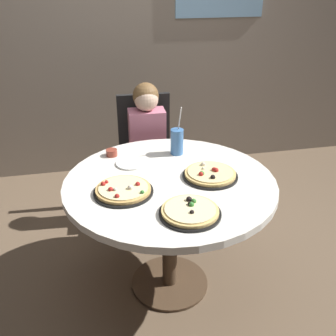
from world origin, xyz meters
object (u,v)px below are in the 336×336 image
object	(u,v)px
pizza_pepperoni	(190,211)
pizza_veggie	(210,174)
plate_small	(131,163)
diner_child	(149,166)
pizza_cheese	(123,190)
sauce_bowl	(112,153)
dining_table	(170,196)
chair_wooden	(146,150)
soda_cup	(177,142)

from	to	relation	value
pizza_pepperoni	pizza_veggie	bearing A→B (deg)	58.74
plate_small	pizza_veggie	bearing A→B (deg)	-31.52
diner_child	pizza_cheese	bearing A→B (deg)	-108.16
pizza_cheese	pizza_pepperoni	world-z (taller)	same
diner_child	sauce_bowl	distance (m)	0.52
plate_small	pizza_pepperoni	bearing A→B (deg)	-70.67
dining_table	chair_wooden	world-z (taller)	chair_wooden
pizza_veggie	soda_cup	size ratio (longest dim) A/B	1.00
dining_table	sauce_bowl	xyz separation A→B (m)	(-0.29, 0.38, 0.12)
dining_table	plate_small	size ratio (longest dim) A/B	6.47
diner_child	pizza_cheese	xyz separation A→B (m)	(-0.26, -0.80, 0.28)
pizza_veggie	plate_small	bearing A→B (deg)	148.48
pizza_cheese	pizza_pepperoni	bearing A→B (deg)	-42.49
soda_cup	plate_small	world-z (taller)	soda_cup
chair_wooden	dining_table	bearing A→B (deg)	-90.21
soda_cup	diner_child	bearing A→B (deg)	107.16
plate_small	diner_child	bearing A→B (deg)	69.10
dining_table	pizza_cheese	bearing A→B (deg)	-162.65
sauce_bowl	plate_small	bearing A→B (deg)	-53.90
chair_wooden	plate_small	world-z (taller)	chair_wooden
chair_wooden	diner_child	distance (m)	0.19
diner_child	soda_cup	bearing A→B (deg)	-72.84
diner_child	soda_cup	distance (m)	0.53
diner_child	pizza_veggie	distance (m)	0.81
pizza_veggie	plate_small	world-z (taller)	pizza_veggie
diner_child	sauce_bowl	bearing A→B (deg)	-130.53
pizza_cheese	soda_cup	world-z (taller)	soda_cup
chair_wooden	soda_cup	xyz separation A→B (m)	(0.11, -0.57, 0.30)
soda_cup	dining_table	bearing A→B (deg)	-109.37
pizza_cheese	sauce_bowl	size ratio (longest dim) A/B	4.44
diner_child	soda_cup	size ratio (longest dim) A/B	3.53
dining_table	plate_small	world-z (taller)	plate_small
sauce_bowl	dining_table	bearing A→B (deg)	-53.22
diner_child	pizza_cheese	world-z (taller)	diner_child
pizza_cheese	sauce_bowl	bearing A→B (deg)	92.72
sauce_bowl	pizza_cheese	bearing A→B (deg)	-87.28
dining_table	pizza_cheese	world-z (taller)	pizza_cheese
pizza_pepperoni	plate_small	bearing A→B (deg)	109.33
dining_table	pizza_veggie	bearing A→B (deg)	-2.42
pizza_veggie	pizza_cheese	size ratio (longest dim) A/B	0.99
pizza_cheese	pizza_pepperoni	size ratio (longest dim) A/B	1.05
pizza_cheese	soda_cup	size ratio (longest dim) A/B	1.01
pizza_veggie	sauce_bowl	size ratio (longest dim) A/B	4.40
pizza_pepperoni	sauce_bowl	distance (m)	0.79
pizza_pepperoni	soda_cup	size ratio (longest dim) A/B	0.97
chair_wooden	pizza_veggie	xyz separation A→B (m)	(0.22, -0.91, 0.24)
pizza_pepperoni	plate_small	distance (m)	0.62
pizza_veggie	pizza_pepperoni	distance (m)	0.39
pizza_cheese	diner_child	bearing A→B (deg)	71.84
pizza_veggie	soda_cup	distance (m)	0.36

